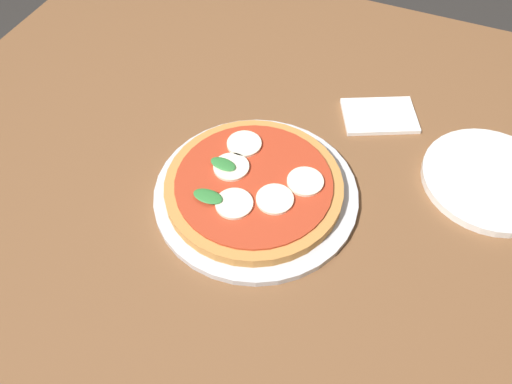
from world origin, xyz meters
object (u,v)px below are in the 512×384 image
pizza (254,186)px  plate_white (490,179)px  napkin (379,116)px  dining_table (236,204)px  serving_tray (256,194)px

pizza → plate_white: (-0.34, -0.17, -0.02)m
plate_white → napkin: size_ratio=1.68×
pizza → napkin: size_ratio=2.16×
pizza → dining_table: bearing=-36.1°
pizza → napkin: 0.29m
dining_table → plate_white: bearing=-161.0°
dining_table → napkin: bearing=-131.5°
dining_table → plate_white: (-0.39, -0.14, 0.10)m
napkin → pizza: bearing=60.8°
dining_table → pizza: size_ratio=4.29×
serving_tray → napkin: serving_tray is taller
serving_tray → plate_white: bearing=-153.0°
serving_tray → pizza: bearing=-10.0°
dining_table → serving_tray: serving_tray is taller
serving_tray → plate_white: 0.38m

